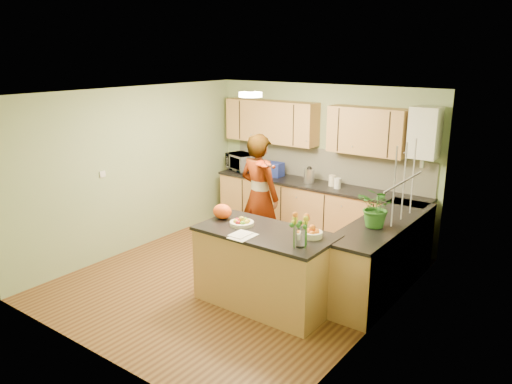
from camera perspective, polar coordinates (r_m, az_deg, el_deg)
The scene contains 28 objects.
floor at distance 6.93m, azimuth -2.09°, elevation -9.82°, with size 4.50×4.50×0.00m, color #522E17.
ceiling at distance 6.27m, azimuth -2.32°, elevation 11.25°, with size 4.00×4.50×0.02m, color silver.
wall_back at distance 8.32m, azimuth 7.51°, elevation 3.53°, with size 4.00×0.02×2.50m, color #8BA475.
wall_front at distance 5.03m, azimuth -18.47°, elevation -5.38°, with size 4.00×0.02×2.50m, color #8BA475.
wall_left at distance 7.86m, azimuth -13.69°, elevation 2.50°, with size 0.02×4.50×2.50m, color #8BA475.
wall_right at distance 5.52m, azimuth 14.28°, elevation -3.13°, with size 0.02×4.50×2.50m, color #8BA475.
back_counter at distance 8.22m, azimuth 6.91°, elevation -2.23°, with size 3.64×0.62×0.94m.
right_counter at distance 6.64m, azimuth 14.26°, elevation -7.07°, with size 0.62×2.24×0.94m.
splashback at distance 8.27m, azimuth 8.06°, elevation 3.08°, with size 3.60×0.02×0.52m, color beige.
upper_cabinets at distance 8.15m, azimuth 5.99°, elevation 7.62°, with size 3.20×0.34×0.70m.
boiler at distance 7.40m, azimuth 18.72°, elevation 6.41°, with size 0.40×0.30×0.86m.
window_right at distance 5.98m, azimuth 16.61°, elevation 1.14°, with size 0.01×1.30×1.05m.
light_switch at distance 7.48m, azimuth -17.14°, elevation 1.97°, with size 0.02×0.09×0.09m, color white.
ceiling_lamp at distance 6.51m, azimuth -0.64°, elevation 11.08°, with size 0.30×0.30×0.07m.
peninsula_island at distance 6.09m, azimuth 1.03°, elevation -8.65°, with size 1.65×0.85×0.95m.
fruit_dish at distance 6.09m, azimuth -1.64°, elevation -3.42°, with size 0.29×0.29×0.10m.
orange_bowl at distance 5.73m, azimuth 6.43°, elevation -4.60°, with size 0.24×0.24×0.14m.
flower_vase at distance 5.36m, azimuth 5.19°, elevation -3.27°, with size 0.25×0.25×0.46m.
orange_bag at distance 6.32m, azimuth -3.86°, elevation -2.23°, with size 0.25×0.21×0.19m, color #F85414.
papers at distance 5.74m, azimuth -1.51°, elevation -5.05°, with size 0.23×0.32×0.01m, color white.
violinist at distance 7.37m, azimuth 0.39°, elevation -0.47°, with size 0.68×0.45×1.86m, color tan.
violin at distance 6.95m, azimuth 0.67°, elevation 3.29°, with size 0.64×0.26×0.13m, color #551305, non-canonical shape.
microwave at distance 8.94m, azimuth -1.70°, elevation 3.45°, with size 0.54×0.36×0.30m, color white.
blue_box at distance 8.51m, azimuth 2.08°, elevation 2.61°, with size 0.30×0.22×0.24m, color #213097.
kettle at distance 8.12m, azimuth 6.10°, elevation 1.96°, with size 0.17×0.17×0.31m.
jar_cream at distance 7.97m, azimuth 8.70°, elevation 1.30°, with size 0.11×0.11×0.17m, color beige.
jar_white at distance 7.84m, azimuth 9.29°, elevation 0.98°, with size 0.11×0.11×0.16m, color white.
potted_plant at distance 6.15m, azimuth 13.71°, elevation -1.73°, with size 0.45×0.39×0.50m, color #2D6923.
Camera 1 is at (3.91, -4.88, 2.99)m, focal length 35.00 mm.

